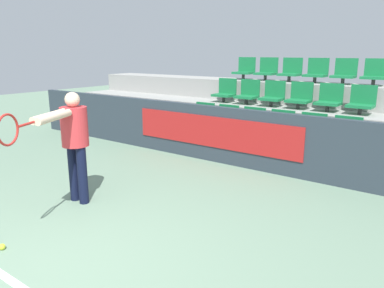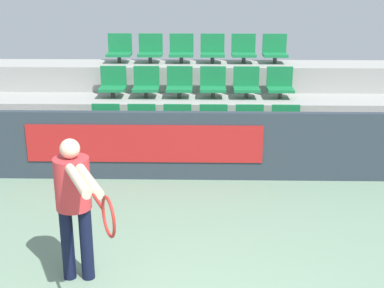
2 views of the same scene
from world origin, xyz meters
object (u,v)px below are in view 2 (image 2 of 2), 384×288
(stadium_chair_10, at_px, (246,84))
(stadium_chair_11, at_px, (280,84))
(stadium_chair_5, at_px, (286,124))
(stadium_chair_8, at_px, (179,84))
(stadium_chair_1, at_px, (141,123))
(stadium_chair_3, at_px, (213,124))
(stadium_chair_0, at_px, (105,123))
(stadium_chair_12, at_px, (119,50))
(stadium_chair_14, at_px, (181,50))
(stadium_chair_13, at_px, (150,50))
(stadium_chair_15, at_px, (212,50))
(tennis_player, at_px, (75,197))
(stadium_chair_17, at_px, (275,50))
(stadium_chair_16, at_px, (244,50))
(stadium_chair_9, at_px, (213,84))
(stadium_chair_6, at_px, (113,84))
(stadium_chair_4, at_px, (250,124))
(stadium_chair_7, at_px, (146,84))
(stadium_chair_2, at_px, (177,123))

(stadium_chair_10, height_order, stadium_chair_11, same)
(stadium_chair_5, height_order, stadium_chair_8, stadium_chair_8)
(stadium_chair_5, xyz_separation_m, stadium_chair_10, (-0.57, 0.88, 0.45))
(stadium_chair_1, height_order, stadium_chair_3, same)
(stadium_chair_0, distance_m, stadium_chair_12, 1.97)
(stadium_chair_0, xyz_separation_m, stadium_chair_12, (0.00, 1.75, 0.91))
(stadium_chair_5, xyz_separation_m, stadium_chair_14, (-1.72, 1.75, 0.91))
(stadium_chair_1, relative_size, stadium_chair_13, 1.00)
(stadium_chair_8, distance_m, stadium_chair_11, 1.72)
(stadium_chair_10, distance_m, stadium_chair_15, 1.14)
(stadium_chair_12, bearing_deg, stadium_chair_11, -16.98)
(stadium_chair_1, bearing_deg, tennis_player, -94.06)
(stadium_chair_5, bearing_deg, stadium_chair_17, 90.00)
(stadium_chair_11, bearing_deg, stadium_chair_15, 142.63)
(stadium_chair_15, bearing_deg, stadium_chair_10, -56.78)
(stadium_chair_16, bearing_deg, stadium_chair_5, -71.87)
(stadium_chair_0, height_order, tennis_player, tennis_player)
(stadium_chair_9, distance_m, stadium_chair_17, 1.51)
(stadium_chair_16, bearing_deg, stadium_chair_17, 0.00)
(stadium_chair_0, relative_size, stadium_chair_16, 1.00)
(stadium_chair_6, relative_size, tennis_player, 0.35)
(stadium_chair_15, height_order, tennis_player, stadium_chair_15)
(stadium_chair_14, height_order, stadium_chair_16, same)
(stadium_chair_5, distance_m, stadium_chair_17, 1.97)
(stadium_chair_3, relative_size, stadium_chair_5, 1.00)
(stadium_chair_4, bearing_deg, stadium_chair_12, 142.63)
(stadium_chair_14, bearing_deg, stadium_chair_17, 0.00)
(stadium_chair_1, relative_size, stadium_chair_16, 1.00)
(stadium_chair_7, bearing_deg, stadium_chair_16, 26.98)
(stadium_chair_6, xyz_separation_m, stadium_chair_15, (1.72, 0.88, 0.45))
(stadium_chair_1, xyz_separation_m, stadium_chair_12, (-0.57, 1.75, 0.91))
(stadium_chair_6, bearing_deg, stadium_chair_17, 16.98)
(stadium_chair_5, relative_size, stadium_chair_13, 1.00)
(stadium_chair_1, xyz_separation_m, stadium_chair_8, (0.57, 0.88, 0.45))
(stadium_chair_16, bearing_deg, stadium_chair_3, -108.13)
(stadium_chair_2, xyz_separation_m, stadium_chair_15, (0.57, 1.75, 0.91))
(stadium_chair_13, bearing_deg, stadium_chair_2, -71.87)
(stadium_chair_1, relative_size, stadium_chair_5, 1.00)
(stadium_chair_17, bearing_deg, stadium_chair_2, -134.49)
(stadium_chair_5, distance_m, stadium_chair_15, 2.28)
(stadium_chair_10, distance_m, tennis_player, 4.76)
(stadium_chair_3, bearing_deg, tennis_player, -112.00)
(stadium_chair_15, bearing_deg, stadium_chair_1, -123.22)
(stadium_chair_9, xyz_separation_m, stadium_chair_17, (1.15, 0.88, 0.45))
(stadium_chair_6, relative_size, stadium_chair_17, 1.00)
(stadium_chair_6, xyz_separation_m, stadium_chair_7, (0.57, 0.00, 0.00))
(stadium_chair_12, bearing_deg, stadium_chair_14, 0.00)
(stadium_chair_9, bearing_deg, stadium_chair_0, -153.02)
(stadium_chair_16, bearing_deg, stadium_chair_8, -142.63)
(stadium_chair_13, relative_size, tennis_player, 0.35)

